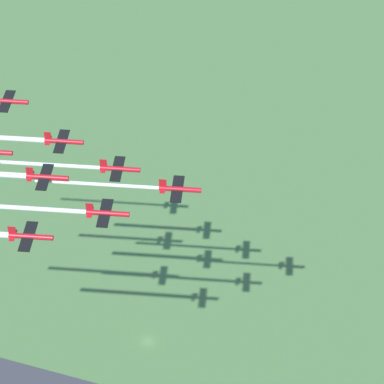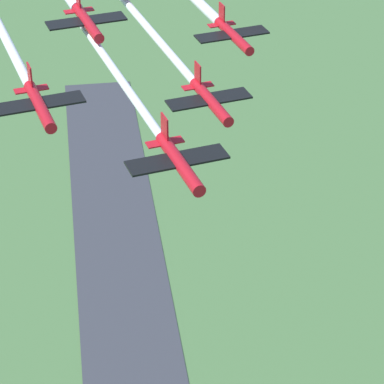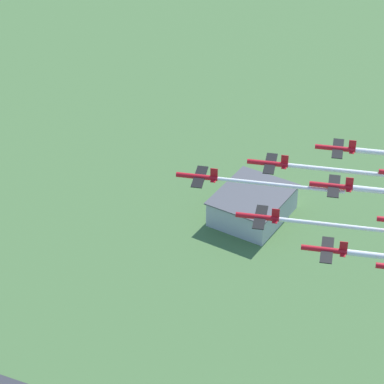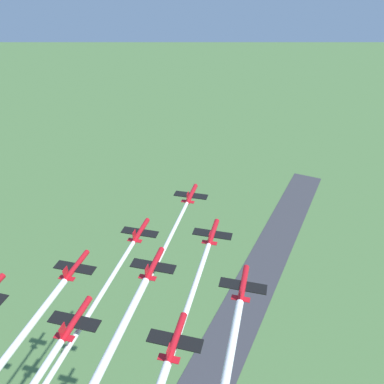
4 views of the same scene
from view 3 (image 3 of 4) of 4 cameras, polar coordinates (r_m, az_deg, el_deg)
name	(u,v)px [view 3 (image 3 of 4)]	position (r m, az deg, el deg)	size (l,w,h in m)	color
hangar	(252,205)	(375.62, 3.81, -0.84)	(32.73, 27.39, 11.58)	#B7B7BC
jet_0	(199,177)	(209.89, 0.41, 0.98)	(9.40, 9.66, 3.27)	red
jet_1	(259,217)	(202.50, 4.23, -1.56)	(9.40, 9.66, 3.27)	red
jet_2	(269,163)	(215.84, 4.87, 1.81)	(9.40, 9.66, 3.27)	red
jet_3	(326,250)	(194.70, 8.40, -3.60)	(9.40, 9.66, 3.27)	red
jet_4	(333,186)	(206.88, 8.82, 0.39)	(9.40, 9.66, 3.27)	red
jet_5	(337,148)	(222.71, 9.08, 2.73)	(9.40, 9.66, 3.27)	red
smoke_trail_0	(281,185)	(207.96, 5.58, 0.43)	(11.25, 27.50, 0.86)	white
smoke_trail_1	(365,229)	(202.07, 10.78, -2.27)	(14.34, 35.37, 0.96)	white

